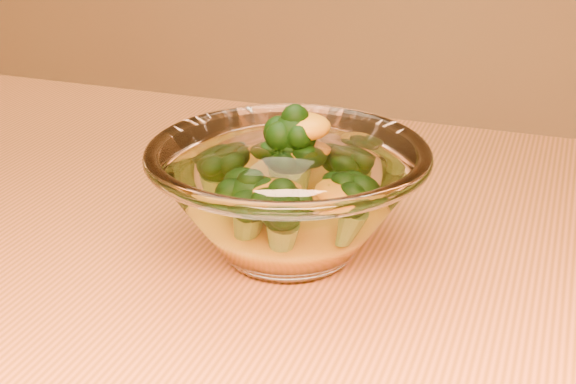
{
  "coord_description": "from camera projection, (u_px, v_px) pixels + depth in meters",
  "views": [
    {
      "loc": [
        0.18,
        -0.41,
        1.03
      ],
      "look_at": [
        0.0,
        0.07,
        0.8
      ],
      "focal_mm": 50.0,
      "sensor_mm": 36.0,
      "label": 1
    }
  ],
  "objects": [
    {
      "name": "broccoli_heap",
      "position": [
        295.0,
        177.0,
        0.56
      ],
      "size": [
        0.12,
        0.13,
        0.08
      ],
      "color": "black",
      "rests_on": "cheese_sauce"
    },
    {
      "name": "glass_bowl",
      "position": [
        288.0,
        198.0,
        0.57
      ],
      "size": [
        0.2,
        0.2,
        0.09
      ],
      "color": "white",
      "rests_on": "table"
    },
    {
      "name": "cheese_sauce",
      "position": [
        288.0,
        221.0,
        0.57
      ],
      "size": [
        0.1,
        0.1,
        0.03
      ],
      "primitive_type": "ellipsoid",
      "color": "orange",
      "rests_on": "glass_bowl"
    }
  ]
}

